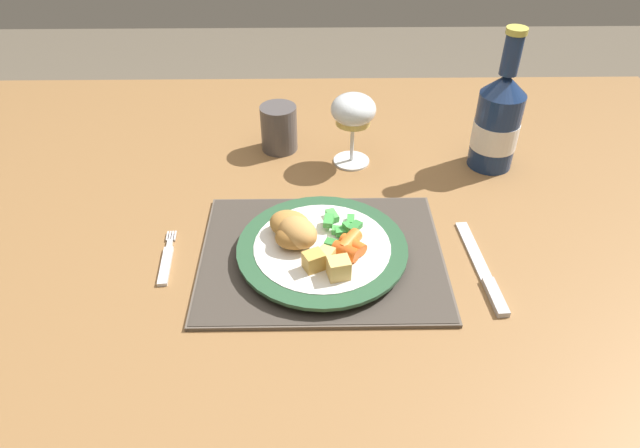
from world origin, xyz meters
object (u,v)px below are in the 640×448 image
at_px(dinner_plate, 320,250).
at_px(bottle, 496,121).
at_px(dining_table, 312,243).
at_px(wine_glass, 352,113).
at_px(drinking_cup, 278,127).
at_px(fork, 165,261).
at_px(table_knife, 483,274).

height_order(dinner_plate, bottle, bottle).
bearing_deg(bottle, dining_table, -157.13).
relative_size(wine_glass, drinking_cup, 1.54).
relative_size(fork, bottle, 0.48).
relative_size(fork, drinking_cup, 1.38).
xyz_separation_m(dining_table, bottle, (0.33, 0.14, 0.16)).
distance_m(fork, table_knife, 0.47).
distance_m(dining_table, fork, 0.26).
bearing_deg(bottle, fork, -154.10).
xyz_separation_m(dinner_plate, table_knife, (0.23, -0.04, -0.01)).
bearing_deg(table_knife, fork, 175.76).
relative_size(bottle, drinking_cup, 2.89).
relative_size(dining_table, fork, 12.93).
distance_m(dining_table, bottle, 0.39).
bearing_deg(wine_glass, table_knife, -60.79).
height_order(wine_glass, bottle, bottle).
height_order(fork, drinking_cup, drinking_cup).
bearing_deg(dinner_plate, drinking_cup, 103.29).
bearing_deg(dining_table, drinking_cup, 107.45).
bearing_deg(wine_glass, dinner_plate, -102.39).
bearing_deg(wine_glass, drinking_cup, 159.42).
height_order(dining_table, dinner_plate, dinner_plate).
xyz_separation_m(bottle, drinking_cup, (-0.39, 0.06, -0.04)).
xyz_separation_m(table_knife, drinking_cup, (-0.31, 0.36, 0.04)).
xyz_separation_m(fork, bottle, (0.55, 0.27, 0.09)).
bearing_deg(dining_table, wine_glass, 64.21).
bearing_deg(dining_table, fork, -149.82).
xyz_separation_m(dinner_plate, bottle, (0.31, 0.26, 0.07)).
height_order(table_knife, wine_glass, wine_glass).
distance_m(dinner_plate, fork, 0.23).
relative_size(dinner_plate, wine_glass, 1.86).
bearing_deg(drinking_cup, dinner_plate, -76.71).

